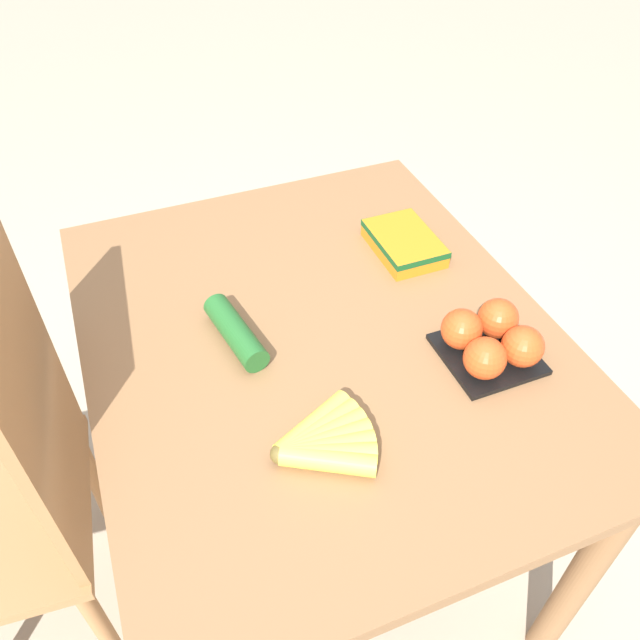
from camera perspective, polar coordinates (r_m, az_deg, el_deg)
The scene contains 7 objects.
ground_plane at distance 1.81m, azimuth 0.00°, elevation -18.36°, with size 12.00×12.00×0.00m, color #B7A88E.
dining_table at distance 1.28m, azimuth 0.00°, elevation -4.80°, with size 1.07×0.87×0.76m.
chair at distance 1.38m, azimuth -26.17°, elevation -14.35°, with size 0.45×0.43×1.01m.
banana_bunch at distance 1.01m, azimuth 0.24°, elevation -11.08°, with size 0.17×0.17×0.04m.
tomato_pack at distance 1.16m, azimuth 15.37°, elevation -1.76°, with size 0.17×0.17×0.09m.
carrot_bag at distance 1.38m, azimuth 7.71°, elevation 7.09°, with size 0.18×0.13×0.04m.
cucumber_near at distance 1.17m, azimuth -7.73°, elevation -1.08°, with size 0.19×0.08×0.05m.
Camera 1 is at (-0.79, 0.31, 1.59)m, focal length 35.00 mm.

